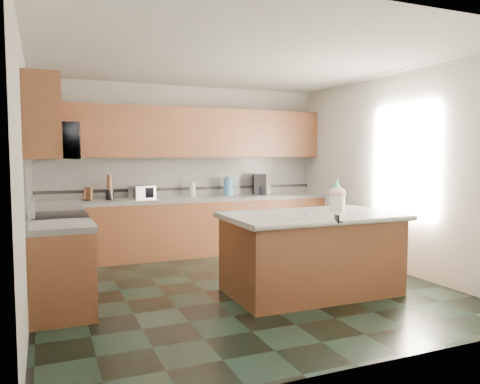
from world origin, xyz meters
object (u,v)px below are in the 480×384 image
island_base (311,256)px  treat_jar (337,204)px  soap_bottle_island (337,194)px  coffee_maker (259,184)px  toaster_oven (142,192)px  island_top (311,216)px  knife_block (88,194)px

island_base → treat_jar: bearing=5.2°
soap_bottle_island → coffee_maker: bearing=90.7°
toaster_oven → coffee_maker: 1.99m
island_base → toaster_oven: toaster_oven is taller
island_base → toaster_oven: size_ratio=5.46×
island_top → coffee_maker: size_ratio=5.66×
toaster_oven → treat_jar: bearing=-72.3°
island_base → coffee_maker: size_ratio=5.37×
soap_bottle_island → toaster_oven: 3.00m
island_top → knife_block: size_ratio=10.36×
treat_jar → coffee_maker: 2.56m
island_base → knife_block: size_ratio=9.83×
treat_jar → knife_block: 3.62m
treat_jar → knife_block: knife_block is taller
island_top → island_base: bearing=0.0°
toaster_oven → island_top: bearing=-78.6°
toaster_oven → coffee_maker: coffee_maker is taller
knife_block → toaster_oven: (0.79, 0.00, 0.00)m
island_base → coffee_maker: (0.56, 2.58, 0.66)m
island_base → treat_jar: (0.37, 0.03, 0.59)m
treat_jar → coffee_maker: coffee_maker is taller
island_base → treat_jar: 0.69m
soap_bottle_island → coffee_maker: size_ratio=1.05×
soap_bottle_island → coffee_maker: (0.00, 2.28, -0.01)m
island_base → knife_block: 3.43m
knife_block → toaster_oven: bearing=20.3°
treat_jar → soap_bottle_island: soap_bottle_island is taller
soap_bottle_island → knife_block: size_ratio=1.92×
treat_jar → knife_block: size_ratio=1.01×
treat_jar → knife_block: bearing=131.6°
treat_jar → toaster_oven: toaster_oven is taller
coffee_maker → island_top: bearing=-84.7°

